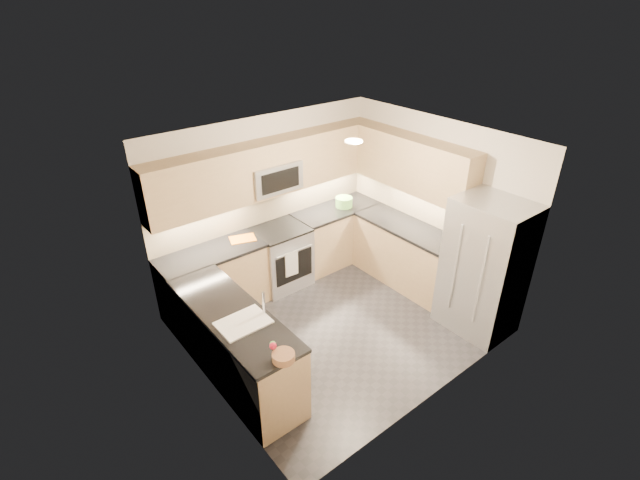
{
  "coord_description": "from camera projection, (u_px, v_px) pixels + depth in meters",
  "views": [
    {
      "loc": [
        -3.24,
        -3.69,
        4.02
      ],
      "look_at": [
        0.0,
        0.35,
        1.15
      ],
      "focal_mm": 26.0,
      "sensor_mm": 36.0,
      "label": 1
    }
  ],
  "objects": [
    {
      "name": "gas_range",
      "position": [
        281.0,
        257.0,
        6.89
      ],
      "size": [
        0.76,
        0.65,
        0.91
      ],
      "primitive_type": "cube",
      "color": "#ABACB3",
      "rests_on": "floor"
    },
    {
      "name": "oven_handle",
      "position": [
        294.0,
        251.0,
        6.52
      ],
      "size": [
        0.6,
        0.02,
        0.02
      ],
      "primitive_type": "cylinder",
      "rotation": [
        0.0,
        1.57,
        0.0
      ],
      "color": "#B2B5BA",
      "rests_on": "gas_range"
    },
    {
      "name": "cutting_board",
      "position": [
        243.0,
        239.0,
        6.37
      ],
      "size": [
        0.41,
        0.34,
        0.01
      ],
      "primitive_type": "cube",
      "rotation": [
        0.0,
        0.0,
        -0.32
      ],
      "color": "orange",
      "rests_on": "countertop_back_left"
    },
    {
      "name": "fruit_pear",
      "position": [
        273.0,
        344.0,
        4.35
      ],
      "size": [
        0.06,
        0.06,
        0.06
      ],
      "primitive_type": "sphere",
      "color": "#58A446",
      "rests_on": "fruit_basket"
    },
    {
      "name": "countertop_back_left",
      "position": [
        210.0,
        253.0,
        6.08
      ],
      "size": [
        1.42,
        0.63,
        0.04
      ],
      "primitive_type": "cube",
      "color": "black",
      "rests_on": "base_cab_back_left"
    },
    {
      "name": "sink_basin",
      "position": [
        244.0,
        328.0,
        4.82
      ],
      "size": [
        0.52,
        0.38,
        0.16
      ],
      "primitive_type": "cube",
      "color": "white",
      "rests_on": "base_cab_peninsula"
    },
    {
      "name": "base_cab_back_left",
      "position": [
        214.0,
        283.0,
        6.31
      ],
      "size": [
        1.42,
        0.6,
        0.9
      ],
      "primitive_type": "cube",
      "color": "tan",
      "rests_on": "floor"
    },
    {
      "name": "base_cab_peninsula",
      "position": [
        235.0,
        347.0,
        5.2
      ],
      "size": [
        0.6,
        2.0,
        0.9
      ],
      "primitive_type": "cube",
      "color": "tan",
      "rests_on": "floor"
    },
    {
      "name": "microwave_door",
      "position": [
        281.0,
        181.0,
        6.23
      ],
      "size": [
        0.6,
        0.01,
        0.28
      ],
      "primitive_type": "cube",
      "color": "black",
      "rests_on": "microwave"
    },
    {
      "name": "base_cab_right",
      "position": [
        406.0,
        255.0,
        6.95
      ],
      "size": [
        0.6,
        1.7,
        0.9
      ],
      "primitive_type": "cube",
      "color": "tan",
      "rests_on": "floor"
    },
    {
      "name": "base_cab_back_right",
      "position": [
        336.0,
        235.0,
        7.51
      ],
      "size": [
        1.42,
        0.6,
        0.9
      ],
      "primitive_type": "cube",
      "color": "tan",
      "rests_on": "floor"
    },
    {
      "name": "backsplash_back",
      "position": [
        267.0,
        205.0,
        6.75
      ],
      "size": [
        3.6,
        0.01,
        0.51
      ],
      "primitive_type": "cube",
      "color": "#C5B38E",
      "rests_on": "wall_back"
    },
    {
      "name": "wall_back",
      "position": [
        266.0,
        202.0,
        6.73
      ],
      "size": [
        3.6,
        0.02,
        2.5
      ],
      "primitive_type": "cube",
      "color": "#BEB4A6",
      "rests_on": "floor"
    },
    {
      "name": "wall_front",
      "position": [
        444.0,
        306.0,
        4.54
      ],
      "size": [
        3.6,
        0.02,
        2.5
      ],
      "primitive_type": "cube",
      "color": "#BEB4A6",
      "rests_on": "floor"
    },
    {
      "name": "countertop_right",
      "position": [
        409.0,
        228.0,
        6.72
      ],
      "size": [
        0.63,
        1.7,
        0.04
      ],
      "primitive_type": "cube",
      "color": "black",
      "rests_on": "base_cab_right"
    },
    {
      "name": "faucet",
      "position": [
        264.0,
        303.0,
        4.87
      ],
      "size": [
        0.03,
        0.03,
        0.28
      ],
      "primitive_type": "cylinder",
      "color": "silver",
      "rests_on": "countertop_peninsula"
    },
    {
      "name": "range_cooktop",
      "position": [
        280.0,
        230.0,
        6.67
      ],
      "size": [
        0.76,
        0.65,
        0.03
      ],
      "primitive_type": "cube",
      "color": "black",
      "rests_on": "gas_range"
    },
    {
      "name": "fridge_handle_left",
      "position": [
        480.0,
        281.0,
        5.46
      ],
      "size": [
        0.02,
        0.02,
        1.2
      ],
      "primitive_type": "cylinder",
      "color": "#B2B5BA",
      "rests_on": "refrigerator"
    },
    {
      "name": "oven_door_glass",
      "position": [
        294.0,
        267.0,
        6.67
      ],
      "size": [
        0.62,
        0.02,
        0.45
      ],
      "primitive_type": "cube",
      "color": "black",
      "rests_on": "gas_range"
    },
    {
      "name": "countertop_peninsula",
      "position": [
        232.0,
        313.0,
        4.97
      ],
      "size": [
        0.63,
        2.0,
        0.04
      ],
      "primitive_type": "cube",
      "color": "black",
      "rests_on": "base_cab_peninsula"
    },
    {
      "name": "dish_towel_check",
      "position": [
        292.0,
        264.0,
        6.55
      ],
      "size": [
        0.21,
        0.03,
        0.39
      ],
      "primitive_type": "cube",
      "rotation": [
        0.0,
        0.0,
        -0.08
      ],
      "color": "white",
      "rests_on": "oven_handle"
    },
    {
      "name": "wall_right",
      "position": [
        433.0,
        205.0,
        6.62
      ],
      "size": [
        0.02,
        3.2,
        2.5
      ],
      "primitive_type": "cube",
      "color": "#BEB4A6",
      "rests_on": "floor"
    },
    {
      "name": "upper_cab_right",
      "position": [
        414.0,
        164.0,
        6.43
      ],
      "size": [
        0.35,
        1.95,
        0.75
      ],
      "primitive_type": "cube",
      "color": "tan",
      "rests_on": "wall_right"
    },
    {
      "name": "countertop_back_right",
      "position": [
        336.0,
        209.0,
        7.28
      ],
      "size": [
        1.42,
        0.63,
        0.04
      ],
      "primitive_type": "cube",
      "color": "black",
      "rests_on": "base_cab_back_right"
    },
    {
      "name": "wall_left",
      "position": [
        202.0,
        299.0,
        4.65
      ],
      "size": [
        0.02,
        3.2,
        2.5
      ],
      "primitive_type": "cube",
      "color": "#BEB4A6",
      "rests_on": "floor"
    },
    {
      "name": "ceiling",
      "position": [
        340.0,
        144.0,
        5.03
      ],
      "size": [
        3.6,
        3.2,
        0.02
      ],
      "primitive_type": "cube",
      "color": "beige",
      "rests_on": "wall_back"
    },
    {
      "name": "fruit_apple",
      "position": [
        273.0,
        346.0,
        4.33
      ],
      "size": [
        0.07,
        0.07,
        0.07
      ],
      "primitive_type": "sphere",
      "color": "red",
      "rests_on": "fruit_basket"
    },
    {
      "name": "backsplash_right",
      "position": [
        409.0,
        199.0,
        6.95
      ],
      "size": [
        0.01,
        2.3,
        0.51
      ],
      "primitive_type": "cube",
      "color": "#C5B38E",
      "rests_on": "wall_right"
    },
    {
      "name": "fruit_basket",
      "position": [
        283.0,
        357.0,
        4.31
      ],
      "size": [
        0.23,
        0.23,
        0.08
      ],
      "primitive_type": "cylinder",
      "rotation": [
        0.0,
        0.0,
        0.07
      ],
      "color": "#986847",
      "rests_on": "countertop_peninsula"
    },
    {
      "name": "microwave",
      "position": [
        272.0,
        176.0,
        6.37
      ],
      "size": [
        0.76,
        0.4,
        0.4
      ],
      "primitive_type": "cube",
      "color": "gray",
      "rests_on": "upper_cab_back"
    },
    {
      "name": "refrigerator",
      "position": [
        485.0,
        268.0,
        5.81
      ],
      "size": [
        0.7,
        0.9,
        1.8
      ],
      "primitive_type": "cube",
      "color": "#A4A7AC",
      "rests_on": "floor"
    },
    {
      "name": "upper_cab_back",
      "position": [
        271.0,
        167.0,
        6.33
      ],
      "size": [
        3.6,
        0.35,
        0.75
      ],
      "primitive_type": "cube",
      "color": "tan",
      "rests_on": "wall_back"
    },
    {
      "name": "fridge_handle_right",
      "position": [
        455.0,
        268.0,
        5.71
      ],
      "size": [
        0.02,
        0.02,
        1.2
      ],
      "primitive_type": "cylinder",
      "color": "#B2B5BA",
      "rests_on": "refrigerator"
    },
    {
      "name": "floor",
      "position": [
        336.0,
        324.0,
        6.24
      ],
      "size": [
        3.6,
        3.2,
        0.0
      ],
      "primitive_type": "cube",
      "color": "#27272C",
      "rests_on": "ground"
    },
    {
      "name": "utensil_bowl",
      "position": [
        344.0,
        202.0,
        7.28
      ],
      "size": [
        0.34,
        0.34,
        0.15
      ],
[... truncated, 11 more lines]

